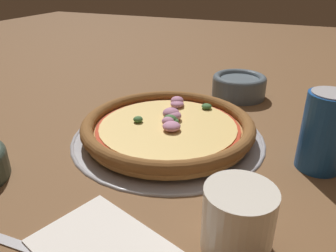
{
  "coord_description": "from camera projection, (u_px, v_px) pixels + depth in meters",
  "views": [
    {
      "loc": [
        -0.21,
        0.49,
        0.28
      ],
      "look_at": [
        0.0,
        0.0,
        0.02
      ],
      "focal_mm": 35.0,
      "sensor_mm": 36.0,
      "label": 1
    }
  ],
  "objects": [
    {
      "name": "ground_plane",
      "position": [
        168.0,
        138.0,
        0.6
      ],
      "size": [
        3.0,
        3.0,
        0.0
      ],
      "primitive_type": "plane",
      "color": "brown"
    },
    {
      "name": "beverage_can",
      "position": [
        324.0,
        133.0,
        0.48
      ],
      "size": [
        0.07,
        0.07,
        0.12
      ],
      "color": "#194C99",
      "rests_on": "ground_plane"
    },
    {
      "name": "drinking_cup",
      "position": [
        238.0,
        219.0,
        0.35
      ],
      "size": [
        0.08,
        0.08,
        0.08
      ],
      "color": "silver",
      "rests_on": "ground_plane"
    },
    {
      "name": "pizza_tray",
      "position": [
        168.0,
        136.0,
        0.6
      ],
      "size": [
        0.35,
        0.35,
        0.01
      ],
      "color": "#9E9EA3",
      "rests_on": "ground_plane"
    },
    {
      "name": "bowl_near",
      "position": [
        239.0,
        85.0,
        0.79
      ],
      "size": [
        0.13,
        0.13,
        0.05
      ],
      "color": "slate",
      "rests_on": "ground_plane"
    },
    {
      "name": "napkin",
      "position": [
        105.0,
        249.0,
        0.36
      ],
      "size": [
        0.19,
        0.16,
        0.01
      ],
      "rotation": [
        0.0,
        0.0,
        -0.33
      ],
      "color": "white",
      "rests_on": "ground_plane"
    },
    {
      "name": "pizza",
      "position": [
        168.0,
        126.0,
        0.59
      ],
      "size": [
        0.31,
        0.31,
        0.04
      ],
      "color": "tan",
      "rests_on": "pizza_tray"
    }
  ]
}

